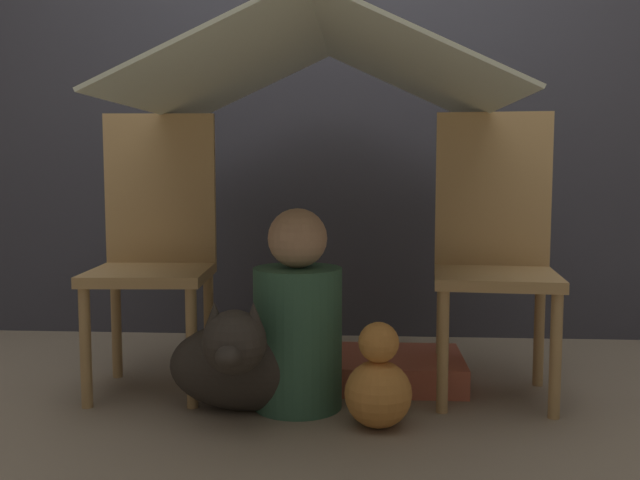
% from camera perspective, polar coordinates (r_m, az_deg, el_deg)
% --- Properties ---
extents(ground_plane, '(8.80, 8.80, 0.00)m').
position_cam_1_polar(ground_plane, '(2.33, -0.23, -13.34)').
color(ground_plane, gray).
extents(wall_back, '(7.00, 0.05, 2.50)m').
position_cam_1_polar(wall_back, '(3.27, 1.03, 14.33)').
color(wall_back, '#3D3D47').
rests_on(wall_back, ground_plane).
extents(chair_left, '(0.42, 0.42, 0.96)m').
position_cam_1_polar(chair_left, '(2.54, -13.06, -0.23)').
color(chair_left, tan).
rests_on(chair_left, ground_plane).
extents(chair_right, '(0.43, 0.43, 0.96)m').
position_cam_1_polar(chair_right, '(2.47, 13.75, -0.41)').
color(chair_right, tan).
rests_on(chair_right, ground_plane).
extents(sheet_canopy, '(1.16, 1.17, 0.28)m').
position_cam_1_polar(sheet_canopy, '(2.37, 0.00, 13.75)').
color(sheet_canopy, silver).
extents(person_front, '(0.28, 0.28, 0.64)m').
position_cam_1_polar(person_front, '(2.28, -1.79, -6.60)').
color(person_front, '#38664C').
rests_on(person_front, ground_plane).
extents(dog, '(0.48, 0.42, 0.38)m').
position_cam_1_polar(dog, '(2.24, -6.17, -9.62)').
color(dog, '#332D28').
rests_on(dog, ground_plane).
extents(floor_cushion, '(0.48, 0.38, 0.10)m').
position_cam_1_polar(floor_cushion, '(2.59, 6.00, -10.24)').
color(floor_cushion, '#CC664C').
rests_on(floor_cushion, ground_plane).
extents(plush_toy, '(0.20, 0.20, 0.31)m').
position_cam_1_polar(plush_toy, '(2.14, 4.69, -11.47)').
color(plush_toy, '#D88C3F').
rests_on(plush_toy, ground_plane).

